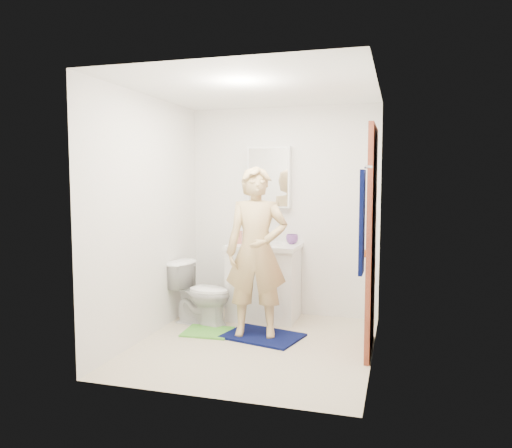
{
  "coord_description": "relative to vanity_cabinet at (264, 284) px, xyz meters",
  "views": [
    {
      "loc": [
        1.31,
        -4.45,
        1.58
      ],
      "look_at": [
        -0.05,
        0.25,
        1.14
      ],
      "focal_mm": 35.0,
      "sensor_mm": 36.0,
      "label": 1
    }
  ],
  "objects": [
    {
      "name": "soap_dispenser",
      "position": [
        -0.3,
        -0.02,
        0.55
      ],
      "size": [
        0.11,
        0.11,
        0.21
      ],
      "primitive_type": "imported",
      "rotation": [
        0.0,
        0.0,
        0.15
      ],
      "color": "#B06052",
      "rests_on": "countertop"
    },
    {
      "name": "door",
      "position": [
        1.22,
        -0.76,
        0.62
      ],
      "size": [
        0.05,
        0.8,
        2.05
      ],
      "primitive_type": "cube",
      "color": "#9C452B",
      "rests_on": "ground"
    },
    {
      "name": "green_rug",
      "position": [
        -0.42,
        -0.68,
        -0.39
      ],
      "size": [
        0.5,
        0.43,
        0.02
      ],
      "primitive_type": "cube",
      "rotation": [
        0.0,
        0.0,
        0.05
      ],
      "color": "#56AD39",
      "rests_on": "floor"
    },
    {
      "name": "towel",
      "position": [
        1.18,
        -1.48,
        0.85
      ],
      "size": [
        0.03,
        0.24,
        0.8
      ],
      "primitive_type": "cube",
      "color": "#060D3F",
      "rests_on": "wall_right"
    },
    {
      "name": "medicine_cabinet",
      "position": [
        0.0,
        0.22,
        1.2
      ],
      "size": [
        0.5,
        0.12,
        0.7
      ],
      "primitive_type": "cube",
      "color": "white",
      "rests_on": "wall_back"
    },
    {
      "name": "countertop",
      "position": [
        0.0,
        0.0,
        0.43
      ],
      "size": [
        0.79,
        0.59,
        0.05
      ],
      "primitive_type": "cube",
      "color": "white",
      "rests_on": "vanity_cabinet"
    },
    {
      "name": "mirror_panel",
      "position": [
        0.0,
        0.16,
        1.2
      ],
      "size": [
        0.46,
        0.01,
        0.66
      ],
      "primitive_type": "cube",
      "color": "white",
      "rests_on": "wall_back"
    },
    {
      "name": "man",
      "position": [
        0.1,
        -0.67,
        0.46
      ],
      "size": [
        0.68,
        0.51,
        1.68
      ],
      "primitive_type": "imported",
      "rotation": [
        0.0,
        0.0,
        0.19
      ],
      "color": "tan",
      "rests_on": "bath_mat"
    },
    {
      "name": "wall_right",
      "position": [
        1.26,
        -0.91,
        0.8
      ],
      "size": [
        0.02,
        2.4,
        2.4
      ],
      "primitive_type": "cube",
      "color": "white",
      "rests_on": "ground"
    },
    {
      "name": "sink_basin",
      "position": [
        0.0,
        0.0,
        0.44
      ],
      "size": [
        0.4,
        0.4,
        0.03
      ],
      "primitive_type": "cylinder",
      "color": "white",
      "rests_on": "countertop"
    },
    {
      "name": "vanity_cabinet",
      "position": [
        0.0,
        0.0,
        0.0
      ],
      "size": [
        0.75,
        0.55,
        0.8
      ],
      "primitive_type": "cube",
      "color": "white",
      "rests_on": "floor"
    },
    {
      "name": "bath_mat",
      "position": [
        0.17,
        -0.66,
        -0.39
      ],
      "size": [
        0.84,
        0.69,
        0.02
      ],
      "primitive_type": "cube",
      "rotation": [
        0.0,
        0.0,
        -0.24
      ],
      "color": "#060D3F",
      "rests_on": "floor"
    },
    {
      "name": "toilet",
      "position": [
        -0.6,
        -0.4,
        -0.06
      ],
      "size": [
        0.73,
        0.5,
        0.68
      ],
      "primitive_type": "imported",
      "rotation": [
        0.0,
        0.0,
        1.38
      ],
      "color": "white",
      "rests_on": "floor"
    },
    {
      "name": "ceiling",
      "position": [
        0.15,
        -0.91,
        2.01
      ],
      "size": [
        2.2,
        2.4,
        0.02
      ],
      "primitive_type": "cube",
      "color": "white",
      "rests_on": "ground"
    },
    {
      "name": "towel_hook",
      "position": [
        1.22,
        -1.48,
        1.27
      ],
      "size": [
        0.06,
        0.02,
        0.02
      ],
      "primitive_type": "cylinder",
      "rotation": [
        0.0,
        1.57,
        0.0
      ],
      "color": "silver",
      "rests_on": "wall_right"
    },
    {
      "name": "wall_back",
      "position": [
        0.15,
        0.3,
        0.8
      ],
      "size": [
        2.2,
        0.02,
        2.4
      ],
      "primitive_type": "cube",
      "color": "white",
      "rests_on": "ground"
    },
    {
      "name": "door_knob",
      "position": [
        1.18,
        -1.08,
        0.55
      ],
      "size": [
        0.07,
        0.07,
        0.07
      ],
      "primitive_type": "sphere",
      "color": "gold",
      "rests_on": "door"
    },
    {
      "name": "floor",
      "position": [
        0.15,
        -0.91,
        -0.41
      ],
      "size": [
        2.2,
        2.4,
        0.02
      ],
      "primitive_type": "cube",
      "color": "beige",
      "rests_on": "ground"
    },
    {
      "name": "toothbrush_cup",
      "position": [
        0.3,
        0.1,
        0.5
      ],
      "size": [
        0.17,
        0.17,
        0.11
      ],
      "primitive_type": "imported",
      "rotation": [
        0.0,
        0.0,
        0.29
      ],
      "color": "#6C408D",
      "rests_on": "countertop"
    },
    {
      "name": "wall_left",
      "position": [
        -0.96,
        -0.91,
        0.8
      ],
      "size": [
        0.02,
        2.4,
        2.4
      ],
      "primitive_type": "cube",
      "color": "white",
      "rests_on": "ground"
    },
    {
      "name": "wall_front",
      "position": [
        0.15,
        -2.12,
        0.8
      ],
      "size": [
        2.2,
        0.02,
        2.4
      ],
      "primitive_type": "cube",
      "color": "white",
      "rests_on": "ground"
    },
    {
      "name": "faucet",
      "position": [
        0.0,
        0.18,
        0.51
      ],
      "size": [
        0.03,
        0.03,
        0.12
      ],
      "primitive_type": "cylinder",
      "color": "silver",
      "rests_on": "countertop"
    }
  ]
}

